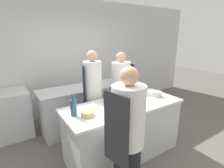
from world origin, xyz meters
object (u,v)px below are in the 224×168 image
bowl_mixing_large (134,96)px  bowl_prep_small (157,94)px  oven_range (6,115)px  bottle_olive_oil (73,107)px  bowl_ceramic_blue (88,113)px  bottle_vinegar (106,97)px  chef_at_pass_far (93,98)px  bottle_wine (135,90)px  chef_at_prep_near (127,139)px  chef_at_stove (121,92)px

bowl_mixing_large → bowl_prep_small: size_ratio=1.52×
oven_range → bottle_olive_oil: bearing=-64.7°
bowl_prep_small → bowl_ceramic_blue: size_ratio=0.98×
oven_range → bottle_vinegar: 2.11m
chef_at_pass_far → bowl_mixing_large: bearing=-110.3°
chef_at_pass_far → bottle_olive_oil: bearing=155.7°
oven_range → bottle_wine: (2.07, -1.43, 0.53)m
bowl_mixing_large → bowl_prep_small: (0.39, -0.17, 0.01)m
bottle_vinegar → bottle_wine: bottle_vinegar is taller
chef_at_prep_near → bowl_ceramic_blue: bearing=5.1°
bowl_mixing_large → bowl_prep_small: bearing=-23.5°
chef_at_pass_far → bowl_prep_small: 1.15m
bottle_olive_oil → bowl_prep_small: bottle_olive_oil is taller
bottle_olive_oil → bottle_vinegar: bottle_olive_oil is taller
chef_at_prep_near → bowl_mixing_large: size_ratio=6.04×
oven_range → bowl_mixing_large: size_ratio=3.30×
chef_at_pass_far → chef_at_stove: bearing=-60.1°
bottle_olive_oil → bottle_wine: bottle_olive_oil is taller
bottle_vinegar → bowl_ceramic_blue: bearing=-148.3°
bowl_mixing_large → bowl_prep_small: 0.42m
bottle_vinegar → bottle_wine: 0.67m
chef_at_prep_near → bowl_prep_small: chef_at_prep_near is taller
bowl_mixing_large → bowl_prep_small: bowl_prep_small is taller
oven_range → bowl_prep_small: size_ratio=5.03×
chef_at_pass_far → bottle_vinegar: 0.43m
chef_at_prep_near → bottle_vinegar: size_ratio=7.53×
chef_at_pass_far → bowl_ceramic_blue: size_ratio=9.25×
chef_at_pass_far → bottle_wine: bearing=-95.8°
chef_at_pass_far → bottle_wine: 0.79m
bottle_olive_oil → bowl_mixing_large: 1.15m
oven_range → chef_at_pass_far: bearing=-38.1°
bottle_vinegar → bottle_wine: (0.66, 0.05, -0.02)m
bottle_olive_oil → bottle_vinegar: 0.64m
chef_at_pass_far → bowl_prep_small: bearing=-103.7°
chef_at_pass_far → bottle_olive_oil: size_ratio=5.55×
bottle_olive_oil → bowl_prep_small: (1.53, -0.08, -0.08)m
chef_at_prep_near → bottle_vinegar: bearing=-27.7°
chef_at_stove → bottle_vinegar: chef_at_stove is taller
chef_at_stove → bottle_wine: 0.49m
bottle_olive_oil → bowl_ceramic_blue: bottle_olive_oil is taller
bottle_olive_oil → oven_range: bearing=115.3°
bottle_olive_oil → bowl_prep_small: bearing=-3.0°
chef_at_stove → bowl_mixing_large: 0.63m
bottle_wine → bowl_prep_small: bottle_wine is taller
bowl_mixing_large → chef_at_stove: bearing=76.1°
chef_at_pass_far → bowl_ceramic_blue: chef_at_pass_far is taller
oven_range → bowl_prep_small: bearing=-36.8°
chef_at_stove → chef_at_pass_far: size_ratio=0.96×
oven_range → chef_at_stove: 2.32m
chef_at_stove → bowl_ceramic_blue: bearing=-64.3°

